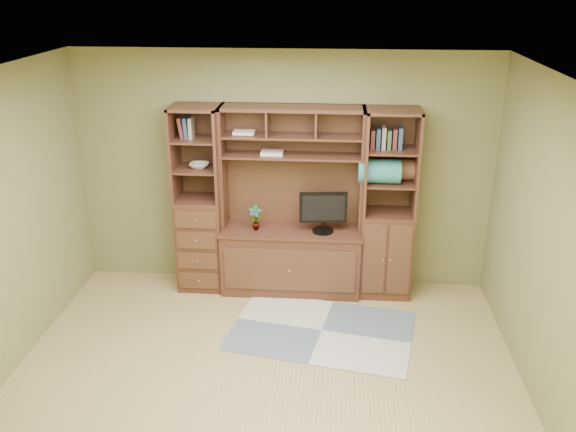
# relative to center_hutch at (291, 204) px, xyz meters

# --- Properties ---
(room) EXTENTS (4.60, 4.10, 2.64)m
(room) POSITION_rel_center_hutch_xyz_m (-0.11, -1.73, 0.28)
(room) COLOR tan
(room) RESTS_ON ground
(center_hutch) EXTENTS (1.54, 0.53, 2.05)m
(center_hutch) POSITION_rel_center_hutch_xyz_m (0.00, 0.00, 0.00)
(center_hutch) COLOR #492619
(center_hutch) RESTS_ON ground
(left_tower) EXTENTS (0.50, 0.45, 2.05)m
(left_tower) POSITION_rel_center_hutch_xyz_m (-1.00, 0.04, 0.00)
(left_tower) COLOR #492619
(left_tower) RESTS_ON ground
(right_tower) EXTENTS (0.55, 0.45, 2.05)m
(right_tower) POSITION_rel_center_hutch_xyz_m (1.02, 0.04, 0.00)
(right_tower) COLOR #492619
(right_tower) RESTS_ON ground
(rug) EXTENTS (1.94, 1.47, 0.01)m
(rug) POSITION_rel_center_hutch_xyz_m (0.37, -0.84, -1.02)
(rug) COLOR #949999
(rug) RESTS_ON ground
(monitor) EXTENTS (0.52, 0.27, 0.62)m
(monitor) POSITION_rel_center_hutch_xyz_m (0.34, -0.03, 0.01)
(monitor) COLOR black
(monitor) RESTS_ON center_hutch
(orchid) EXTENTS (0.14, 0.10, 0.27)m
(orchid) POSITION_rel_center_hutch_xyz_m (-0.38, -0.03, -0.16)
(orchid) COLOR #A65D38
(orchid) RESTS_ON center_hutch
(magazines) EXTENTS (0.23, 0.17, 0.04)m
(magazines) POSITION_rel_center_hutch_xyz_m (-0.21, 0.09, 0.53)
(magazines) COLOR beige
(magazines) RESTS_ON center_hutch
(bowl) EXTENTS (0.21, 0.21, 0.05)m
(bowl) POSITION_rel_center_hutch_xyz_m (-0.98, 0.04, 0.39)
(bowl) COLOR silver
(bowl) RESTS_ON left_tower
(blanket_teal) EXTENTS (0.43, 0.25, 0.25)m
(blanket_teal) POSITION_rel_center_hutch_xyz_m (0.91, -0.01, 0.39)
(blanket_teal) COLOR #2D7875
(blanket_teal) RESTS_ON right_tower
(blanket_red) EXTENTS (0.39, 0.22, 0.22)m
(blanket_red) POSITION_rel_center_hutch_xyz_m (1.14, 0.12, 0.37)
(blanket_red) COLOR brown
(blanket_red) RESTS_ON right_tower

